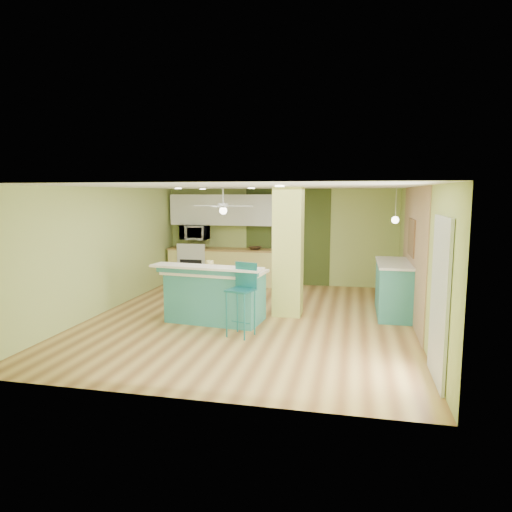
{
  "coord_description": "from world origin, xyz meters",
  "views": [
    {
      "loc": [
        1.91,
        -8.24,
        2.38
      ],
      "look_at": [
        0.03,
        0.4,
        1.16
      ],
      "focal_mm": 32.0,
      "sensor_mm": 36.0,
      "label": 1
    }
  ],
  "objects_px": {
    "side_counter": "(394,288)",
    "fruit_bowl": "(255,248)",
    "peninsula": "(215,294)",
    "bar_stool": "(243,287)",
    "canister": "(210,264)"
  },
  "relations": [
    {
      "from": "peninsula",
      "to": "fruit_bowl",
      "type": "relative_size",
      "value": 6.53
    },
    {
      "from": "fruit_bowl",
      "to": "canister",
      "type": "bearing_deg",
      "value": -93.63
    },
    {
      "from": "peninsula",
      "to": "canister",
      "type": "relative_size",
      "value": 14.05
    },
    {
      "from": "fruit_bowl",
      "to": "peninsula",
      "type": "bearing_deg",
      "value": -90.32
    },
    {
      "from": "peninsula",
      "to": "canister",
      "type": "bearing_deg",
      "value": 132.05
    },
    {
      "from": "peninsula",
      "to": "bar_stool",
      "type": "height_order",
      "value": "bar_stool"
    },
    {
      "from": "side_counter",
      "to": "fruit_bowl",
      "type": "bearing_deg",
      "value": 146.11
    },
    {
      "from": "peninsula",
      "to": "canister",
      "type": "distance_m",
      "value": 0.6
    },
    {
      "from": "bar_stool",
      "to": "canister",
      "type": "distance_m",
      "value": 1.33
    },
    {
      "from": "side_counter",
      "to": "fruit_bowl",
      "type": "xyz_separation_m",
      "value": [
        -3.29,
        2.21,
        0.45
      ]
    },
    {
      "from": "peninsula",
      "to": "bar_stool",
      "type": "bearing_deg",
      "value": -38.7
    },
    {
      "from": "fruit_bowl",
      "to": "canister",
      "type": "distance_m",
      "value": 3.16
    },
    {
      "from": "peninsula",
      "to": "bar_stool",
      "type": "xyz_separation_m",
      "value": [
        0.71,
        -0.71,
        0.31
      ]
    },
    {
      "from": "fruit_bowl",
      "to": "canister",
      "type": "height_order",
      "value": "canister"
    },
    {
      "from": "side_counter",
      "to": "canister",
      "type": "distance_m",
      "value": 3.65
    }
  ]
}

